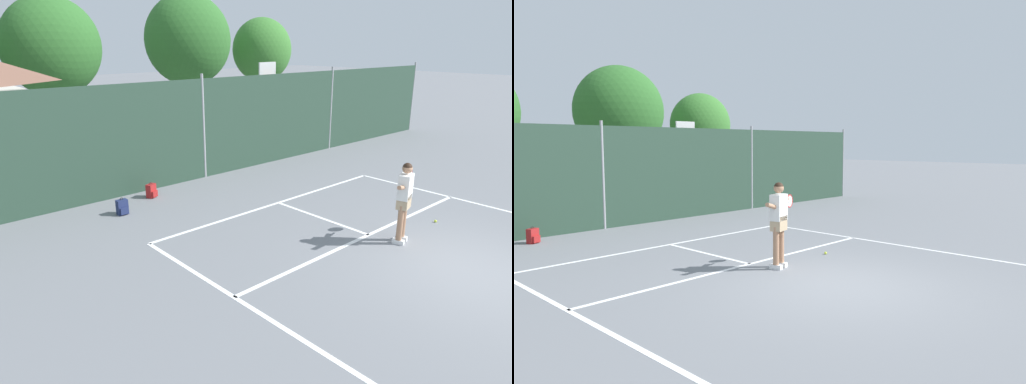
% 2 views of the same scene
% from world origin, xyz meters
% --- Properties ---
extents(ground_plane, '(120.00, 120.00, 0.00)m').
position_xyz_m(ground_plane, '(0.00, 0.00, 0.00)').
color(ground_plane, slate).
extents(court_markings, '(8.30, 11.10, 0.01)m').
position_xyz_m(court_markings, '(0.00, 0.65, 0.00)').
color(court_markings, white).
rests_on(court_markings, ground).
extents(chainlink_fence, '(26.09, 0.09, 3.38)m').
position_xyz_m(chainlink_fence, '(0.00, 9.00, 1.62)').
color(chainlink_fence, '#284233').
rests_on(chainlink_fence, ground).
extents(basketball_hoop, '(0.90, 0.67, 3.55)m').
position_xyz_m(basketball_hoop, '(4.53, 10.82, 2.31)').
color(basketball_hoop, '#9E9EA3').
rests_on(basketball_hoop, ground).
extents(treeline_backdrop, '(27.33, 4.45, 6.90)m').
position_xyz_m(treeline_backdrop, '(1.45, 19.29, 3.99)').
color(treeline_backdrop, brown).
rests_on(treeline_backdrop, ground).
extents(tennis_player, '(1.37, 0.53, 1.85)m').
position_xyz_m(tennis_player, '(0.20, 1.78, 1.11)').
color(tennis_player, silver).
rests_on(tennis_player, ground).
extents(tennis_ball, '(0.07, 0.07, 0.07)m').
position_xyz_m(tennis_ball, '(1.92, 1.81, 0.03)').
color(tennis_ball, '#CCE033').
rests_on(tennis_ball, ground).
extents(backpack_red, '(0.33, 0.32, 0.46)m').
position_xyz_m(backpack_red, '(-2.42, 8.32, 0.19)').
color(backpack_red, maroon).
rests_on(backpack_red, ground).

